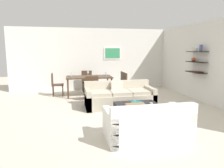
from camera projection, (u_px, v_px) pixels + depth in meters
ground_plane at (119, 110)px, 6.29m from camera, size 18.00×18.00×0.00m
back_wall_unit at (107, 59)px, 9.55m from camera, size 8.40×0.09×2.70m
right_wall_shelf_unit at (200, 62)px, 7.27m from camera, size 0.34×8.20×2.70m
sofa_beige at (119, 98)px, 6.59m from camera, size 2.12×0.90×0.78m
loveseat_white at (147, 125)px, 4.20m from camera, size 1.64×0.90×0.78m
coffee_table at (138, 112)px, 5.41m from camera, size 1.10×0.96×0.38m
decorative_bowl at (137, 103)px, 5.41m from camera, size 0.36×0.36×0.06m
candle_jar at (151, 104)px, 5.31m from camera, size 0.08×0.08×0.07m
apple_on_coffee_table at (128, 104)px, 5.26m from camera, size 0.08×0.08×0.08m
dining_table at (89, 78)px, 8.13m from camera, size 1.73×0.95×0.75m
dining_chair_right_far at (120, 81)px, 8.62m from camera, size 0.44×0.44×0.88m
dining_chair_head at (87, 80)px, 9.01m from camera, size 0.44×0.44×0.88m
dining_chair_foot at (92, 87)px, 7.31m from camera, size 0.44×0.44×0.88m
dining_chair_right_near at (122, 83)px, 8.21m from camera, size 0.44×0.44×0.88m
dining_chair_left_far at (55, 83)px, 8.11m from camera, size 0.44×0.44×0.88m
wine_glass_right_near at (106, 74)px, 8.12m from camera, size 0.06×0.06×0.15m
wine_glass_head at (88, 72)px, 8.50m from camera, size 0.07×0.07×0.17m
wine_glass_left_far at (72, 74)px, 8.08m from camera, size 0.07×0.07×0.16m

